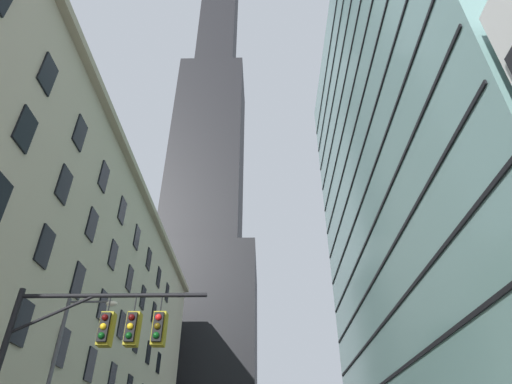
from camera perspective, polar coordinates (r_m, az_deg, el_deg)
The scene contains 5 objects.
station_building at distance 40.02m, azimuth -30.94°, elevation -12.83°, with size 17.55×60.83×26.22m.
dark_skyscraper at distance 97.85m, azimuth -6.88°, elevation -0.81°, with size 23.49×23.49×183.22m.
glass_office_midrise at distance 47.91m, azimuth 24.82°, elevation 3.95°, with size 19.41×44.87×57.46m.
traffic_signal_mast at distance 14.71m, azimuth -21.25°, elevation -19.09°, with size 6.34×0.63×6.84m.
street_lamppost at distance 21.41m, azimuth -25.35°, elevation -21.95°, with size 2.42×0.32×8.60m.
Camera 1 is at (1.23, -7.98, 1.90)m, focal length 29.56 mm.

